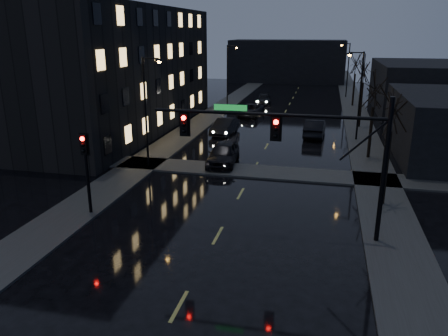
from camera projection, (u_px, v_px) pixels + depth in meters
The scene contains 21 objects.
sidewalk_left at pixel (202, 122), 48.61m from camera, with size 3.00×140.00×0.12m, color #2D2D2B.
sidewalk_right at pixel (360, 129), 44.95m from camera, with size 3.00×140.00×0.12m, color #2D2D2B.
sidewalk_cross at pixel (252, 171), 31.45m from camera, with size 40.00×3.00×0.12m, color #2D2D2B.
apartment_block at pixel (111, 69), 43.90m from camera, with size 12.00×30.00×12.00m, color black.
commercial_right_far at pixel (427, 87), 54.32m from camera, with size 12.00×18.00×6.00m, color black.
far_block at pixel (287, 61), 86.19m from camera, with size 22.00×10.00×8.00m, color black.
signal_mast at pixel (302, 140), 20.34m from camera, with size 11.11×0.41×7.00m.
signal_pole_left at pixel (86, 162), 23.34m from camera, with size 0.35×0.41×4.53m.
tree_near at pixel (394, 99), 23.61m from camera, with size 3.52×3.52×8.08m.
tree_mid_a at pixel (375, 85), 33.02m from camera, with size 3.30×3.30×7.58m.
tree_mid_b at pixel (365, 63), 43.93m from camera, with size 3.74×3.74×8.59m.
tree_far at pixel (356, 60), 57.11m from camera, with size 3.43×3.43×7.88m.
streetlight_l_near at pixel (148, 103), 31.20m from camera, with size 1.53×0.28×8.00m.
streetlight_l_far at pixel (229, 71), 56.28m from camera, with size 1.53×0.28×8.00m.
streetlight_r_mid at pixel (358, 89), 39.09m from camera, with size 1.53×0.28×8.00m.
streetlight_r_far at pixel (347, 65), 65.10m from camera, with size 1.53×0.28×8.00m.
oncoming_car_a at pixel (223, 154), 32.95m from camera, with size 2.03×5.05×1.72m, color black.
oncoming_car_b at pixel (225, 126), 42.73m from camera, with size 1.64×4.71×1.55m, color black.
oncoming_car_c at pixel (251, 110), 51.83m from camera, with size 2.38×5.16×1.43m, color black.
oncoming_car_d at pixel (264, 99), 60.49m from camera, with size 1.84×4.51×1.31m, color black.
lead_car at pixel (315, 128), 41.72m from camera, with size 1.78×5.11×1.68m, color black.
Camera 1 is at (4.74, -11.12, 9.73)m, focal length 35.00 mm.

